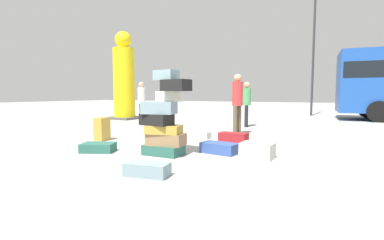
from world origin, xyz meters
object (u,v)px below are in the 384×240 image
at_px(suitcase_slate_upright_blue, 147,169).
at_px(lamp_post, 314,31).
at_px(person_bearded_onlooker, 247,100).
at_px(person_tourist_with_camera, 237,99).
at_px(suitcase_tower, 164,120).
at_px(suitcase_tan_behind_tower, 102,129).
at_px(suitcase_cream_right_side, 200,135).
at_px(yellow_dummy_statue, 124,80).
at_px(suitcase_teal_left_side, 98,147).
at_px(suitcase_cream_white_trunk, 257,151).
at_px(person_passerby_in_red, 142,99).
at_px(suitcase_maroon_foreground_far, 233,139).
at_px(suitcase_navy_foreground_near, 220,148).

bearing_deg(suitcase_slate_upright_blue, lamp_post, 76.29).
height_order(person_bearded_onlooker, person_tourist_with_camera, person_tourist_with_camera).
height_order(suitcase_tower, person_tourist_with_camera, person_tourist_with_camera).
bearing_deg(suitcase_tower, suitcase_tan_behind_tower, 162.28).
bearing_deg(lamp_post, suitcase_cream_right_side, -101.02).
bearing_deg(suitcase_slate_upright_blue, suitcase_cream_right_side, 94.52).
bearing_deg(yellow_dummy_statue, suitcase_teal_left_side, -53.38).
distance_m(suitcase_tower, person_bearded_onlooker, 5.46).
bearing_deg(person_bearded_onlooker, suitcase_tan_behind_tower, -40.53).
xyz_separation_m(suitcase_cream_white_trunk, person_passerby_in_red, (-5.68, 4.03, 0.85)).
xyz_separation_m(suitcase_teal_left_side, person_passerby_in_red, (-2.62, 4.93, 0.91)).
distance_m(suitcase_slate_upright_blue, person_tourist_with_camera, 4.73).
bearing_deg(lamp_post, person_bearded_onlooker, -103.24).
bearing_deg(suitcase_slate_upright_blue, person_tourist_with_camera, 83.07).
xyz_separation_m(suitcase_teal_left_side, suitcase_cream_white_trunk, (3.05, 0.90, 0.05)).
distance_m(suitcase_maroon_foreground_far, person_tourist_with_camera, 1.92).
distance_m(suitcase_maroon_foreground_far, person_passerby_in_red, 5.69).
xyz_separation_m(suitcase_navy_foreground_near, person_tourist_with_camera, (-0.52, 2.67, 0.95)).
bearing_deg(suitcase_maroon_foreground_far, yellow_dummy_statue, 152.14).
height_order(suitcase_navy_foreground_near, suitcase_maroon_foreground_far, suitcase_maroon_foreground_far).
height_order(person_tourist_with_camera, lamp_post, lamp_post).
bearing_deg(person_bearded_onlooker, suitcase_cream_right_side, -19.61).
xyz_separation_m(suitcase_cream_white_trunk, person_tourist_with_camera, (-1.30, 2.78, 0.91)).
distance_m(suitcase_cream_right_side, suitcase_maroon_foreground_far, 1.28).
height_order(suitcase_cream_white_trunk, person_tourist_with_camera, person_tourist_with_camera).
height_order(suitcase_tower, suitcase_cream_right_side, suitcase_tower).
distance_m(person_passerby_in_red, lamp_post, 10.34).
xyz_separation_m(suitcase_slate_upright_blue, suitcase_maroon_foreground_far, (0.28, 3.00, 0.05)).
bearing_deg(person_bearded_onlooker, person_passerby_in_red, -91.08).
height_order(suitcase_cream_right_side, lamp_post, lamp_post).
xyz_separation_m(suitcase_tan_behind_tower, suitcase_slate_upright_blue, (2.92, -2.08, -0.20)).
xyz_separation_m(person_tourist_with_camera, lamp_post, (1.29, 9.12, 3.57)).
bearing_deg(yellow_dummy_statue, suitcase_tower, -44.61).
bearing_deg(person_passerby_in_red, suitcase_slate_upright_blue, -20.81).
relative_size(suitcase_navy_foreground_near, lamp_post, 0.10).
height_order(suitcase_tower, yellow_dummy_statue, yellow_dummy_statue).
distance_m(suitcase_tan_behind_tower, suitcase_cream_right_side, 2.55).
bearing_deg(suitcase_teal_left_side, person_tourist_with_camera, 40.57).
bearing_deg(lamp_post, suitcase_navy_foreground_near, -93.74).
bearing_deg(person_passerby_in_red, person_tourist_with_camera, 15.51).
height_order(suitcase_cream_white_trunk, person_passerby_in_red, person_passerby_in_red).
height_order(suitcase_teal_left_side, yellow_dummy_statue, yellow_dummy_statue).
height_order(suitcase_slate_upright_blue, suitcase_maroon_foreground_far, suitcase_maroon_foreground_far).
relative_size(person_passerby_in_red, lamp_post, 0.23).
height_order(person_bearded_onlooker, yellow_dummy_statue, yellow_dummy_statue).
height_order(suitcase_tan_behind_tower, suitcase_cream_white_trunk, suitcase_tan_behind_tower).
relative_size(suitcase_navy_foreground_near, person_tourist_with_camera, 0.41).
relative_size(suitcase_slate_upright_blue, person_tourist_with_camera, 0.36).
bearing_deg(suitcase_cream_white_trunk, suitcase_tan_behind_tower, -179.55).
bearing_deg(suitcase_slate_upright_blue, yellow_dummy_statue, 123.12).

